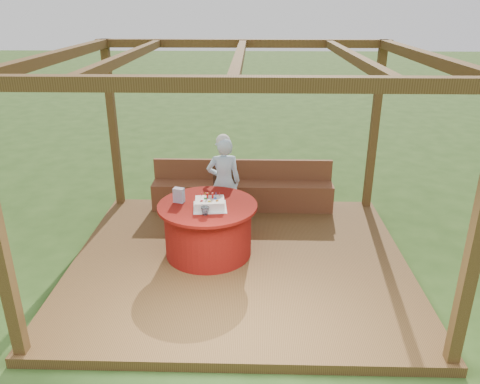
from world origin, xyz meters
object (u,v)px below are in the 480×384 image
bench (242,193)px  drinking_glass (205,211)px  elderly_woman (224,181)px  table (208,229)px  birthday_cake (210,203)px  gift_bag (179,195)px  chair (222,192)px

bench → drinking_glass: bearing=-102.9°
elderly_woman → drinking_glass: (-0.16, -1.23, 0.06)m
table → elderly_woman: (0.16, 0.91, 0.36)m
birthday_cake → elderly_woman: bearing=83.1°
elderly_woman → birthday_cake: elderly_woman is taller
gift_bag → drinking_glass: size_ratio=1.80×
bench → elderly_woman: bearing=-112.1°
bench → table: size_ratio=2.24×
bench → elderly_woman: 0.85m
bench → gift_bag: bearing=-118.8°
bench → gift_bag: (-0.82, -1.50, 0.57)m
bench → chair: size_ratio=3.53×
bench → chair: 0.58m
elderly_woman → table: bearing=-100.2°
bench → drinking_glass: drinking_glass is taller
bench → chair: chair is taller
chair → gift_bag: bearing=-115.9°
bench → birthday_cake: size_ratio=6.32×
elderly_woman → gift_bag: elderly_woman is taller
elderly_woman → drinking_glass: bearing=-97.6°
chair → gift_bag: (-0.51, -1.05, 0.37)m
chair → elderly_woman: bearing=-79.5°
elderly_woman → drinking_glass: size_ratio=13.18×
bench → table: bench is taller
bench → table: (-0.43, -1.57, 0.11)m
chair → drinking_glass: 1.49m
birthday_cake → gift_bag: (-0.43, 0.17, 0.04)m
birthday_cake → bench: bearing=76.8°
table → drinking_glass: bearing=-90.0°
gift_bag → table: bearing=7.0°
table → birthday_cake: bearing=-65.8°
bench → gift_bag: gift_bag is taller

